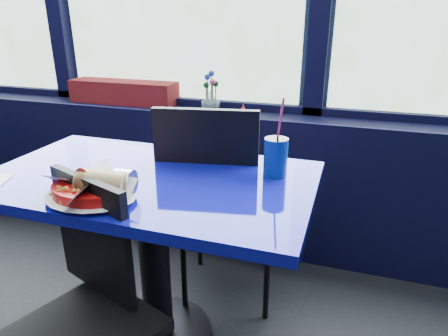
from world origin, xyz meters
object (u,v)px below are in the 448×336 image
chair_near_front (90,295)px  ketchup_bottle (243,136)px  planter_box (124,92)px  flower_vase (211,99)px  food_basket (92,189)px  chair_near_back (221,195)px  near_table (151,220)px  soda_cup (276,156)px

chair_near_front → ketchup_bottle: ketchup_bottle is taller
planter_box → flower_vase: flower_vase is taller
flower_vase → food_basket: (-0.01, -1.06, -0.08)m
flower_vase → chair_near_front: bearing=-88.8°
food_basket → ketchup_bottle: size_ratio=1.44×
chair_near_front → chair_near_back: chair_near_back is taller
near_table → chair_near_back: chair_near_back is taller
near_table → planter_box: size_ratio=1.83×
planter_box → flower_vase: (0.57, -0.05, 0.00)m
planter_box → food_basket: planter_box is taller
flower_vase → food_basket: bearing=-90.7°
chair_near_back → food_basket: 0.64m
chair_near_front → soda_cup: 0.78m
chair_near_front → flower_vase: size_ratio=3.82×
flower_vase → soda_cup: 0.84m
chair_near_back → planter_box: size_ratio=1.48×
chair_near_back → planter_box: bearing=-45.6°
near_table → chair_near_back: size_ratio=1.24×
near_table → food_basket: bearing=-107.0°
chair_near_back → food_basket: size_ratio=2.96×
chair_near_front → chair_near_back: 0.71m
chair_near_back → flower_vase: (-0.23, 0.52, 0.31)m
chair_near_back → ketchup_bottle: bearing=149.9°
soda_cup → chair_near_back: bearing=148.4°
food_basket → soda_cup: bearing=57.6°
planter_box → flower_vase: 0.57m
near_table → chair_near_front: chair_near_front is taller
flower_vase → soda_cup: size_ratio=0.74×
near_table → planter_box: planter_box is taller
planter_box → ketchup_bottle: bearing=-33.4°
chair_near_back → soda_cup: bearing=137.8°
near_table → planter_box: (-0.63, 0.88, 0.30)m
chair_near_front → flower_vase: 1.25m
soda_cup → planter_box: bearing=145.8°
planter_box → chair_near_back: bearing=-35.0°
chair_near_front → planter_box: 1.42m
planter_box → ketchup_bottle: (0.91, -0.60, -0.02)m
near_table → soda_cup: size_ratio=4.08×
ketchup_bottle → chair_near_back: bearing=160.5°
planter_box → food_basket: bearing=-63.4°
near_table → planter_box: 1.12m
planter_box → soda_cup: bearing=-34.2°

